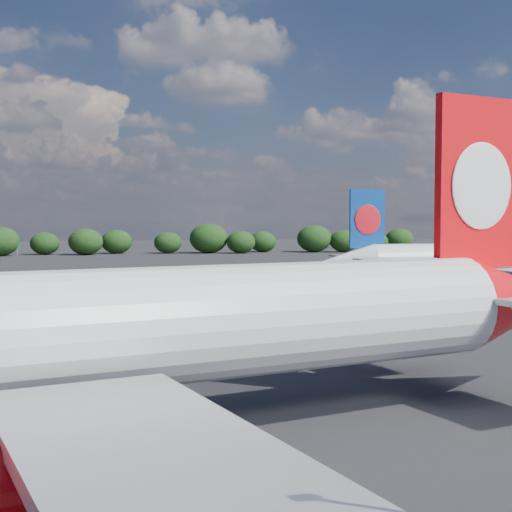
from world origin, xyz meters
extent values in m
plane|color=black|center=(0.00, 60.00, 0.00)|extent=(500.00, 500.00, 0.00)
cylinder|color=silver|center=(6.65, 0.20, 5.44)|extent=(41.40, 15.77, 5.44)
cube|color=red|center=(27.71, 5.72, 12.41)|extent=(5.93, 2.05, 9.80)
ellipsoid|color=white|center=(27.79, 5.41, 12.22)|extent=(4.48, 1.37, 5.01)
ellipsoid|color=white|center=(27.63, 6.04, 12.22)|extent=(4.48, 1.37, 5.01)
cube|color=#919398|center=(27.24, 11.79, 5.88)|extent=(6.40, 7.56, 0.33)
cube|color=#919398|center=(8.13, -14.05, 3.70)|extent=(12.37, 22.86, 0.60)
cube|color=#919398|center=(0.95, 13.33, 3.70)|extent=(12.37, 22.86, 0.60)
cylinder|color=red|center=(4.64, -9.33, 2.29)|extent=(6.01, 4.23, 2.94)
cube|color=#919398|center=(4.64, -9.33, 3.05)|extent=(2.40, 0.92, 1.31)
cylinder|color=black|center=(9.58, -2.41, 1.63)|extent=(0.37, 0.37, 2.72)
cylinder|color=black|center=(9.58, -2.41, 0.60)|extent=(1.28, 0.78, 1.20)
cylinder|color=black|center=(10.74, -2.11, 0.60)|extent=(1.28, 0.78, 1.20)
cylinder|color=black|center=(7.92, 3.91, 1.63)|extent=(0.37, 0.37, 2.72)
cylinder|color=black|center=(7.92, 3.91, 0.60)|extent=(1.28, 0.78, 1.20)
cylinder|color=black|center=(9.08, 4.21, 0.60)|extent=(1.28, 0.78, 1.20)
cylinder|color=silver|center=(61.00, 61.44, 4.55)|extent=(34.61, 4.71, 4.55)
cone|color=silver|center=(40.07, 61.34, 4.55)|extent=(7.30, 4.59, 4.55)
cube|color=#0D3E93|center=(42.80, 61.36, 10.38)|extent=(5.01, 0.48, 8.19)
ellipsoid|color=red|center=(42.80, 61.08, 10.21)|extent=(3.82, 0.20, 4.19)
ellipsoid|color=red|center=(42.80, 61.63, 10.21)|extent=(3.82, 0.20, 4.19)
cube|color=#919398|center=(41.91, 56.35, 4.92)|extent=(4.12, 5.48, 0.27)
cube|color=#919398|center=(41.86, 66.36, 4.92)|extent=(4.12, 5.48, 0.27)
cube|color=#919398|center=(62.77, 73.28, 3.09)|extent=(6.00, 18.23, 0.50)
cylinder|color=#919398|center=(64.61, 68.74, 1.91)|extent=(4.56, 2.48, 2.46)
cube|color=#919398|center=(64.61, 68.74, 2.55)|extent=(2.00, 0.28, 1.09)
cylinder|color=black|center=(59.20, 58.70, 1.37)|extent=(0.26, 0.26, 2.28)
cylinder|color=black|center=(59.20, 58.70, 0.50)|extent=(1.00, 0.41, 1.00)
cylinder|color=black|center=(58.19, 58.70, 0.50)|extent=(1.00, 0.41, 1.00)
cylinder|color=black|center=(59.17, 64.16, 1.37)|extent=(0.26, 0.26, 2.28)
cylinder|color=black|center=(59.17, 64.16, 0.50)|extent=(1.00, 0.41, 1.00)
cylinder|color=black|center=(58.17, 64.16, 0.50)|extent=(1.00, 0.41, 1.00)
cube|color=#166E23|center=(-18.00, 176.00, 3.20)|extent=(6.00, 0.30, 2.60)
cylinder|color=gray|center=(-15.50, 176.00, 1.00)|extent=(0.20, 0.20, 2.00)
cube|color=gold|center=(12.00, 182.00, 4.00)|extent=(5.00, 0.30, 3.00)
cylinder|color=gray|center=(12.00, 182.00, 1.25)|extent=(0.30, 0.30, 2.50)
ellipsoid|color=black|center=(-20.15, 176.52, 4.10)|extent=(10.66, 9.02, 8.20)
ellipsoid|color=black|center=(-8.49, 181.61, 3.22)|extent=(8.37, 7.08, 6.44)
ellipsoid|color=black|center=(3.04, 177.53, 3.77)|extent=(9.79, 8.28, 7.53)
ellipsoid|color=black|center=(11.90, 183.32, 3.54)|extent=(9.20, 7.78, 7.07)
ellipsoid|color=black|center=(26.91, 181.80, 3.21)|extent=(8.34, 7.06, 6.42)
ellipsoid|color=black|center=(39.06, 180.51, 4.46)|extent=(11.60, 9.81, 8.92)
ellipsoid|color=black|center=(48.28, 177.15, 3.37)|extent=(8.76, 7.41, 6.74)
ellipsoid|color=black|center=(56.52, 183.54, 3.25)|extent=(8.45, 7.15, 6.50)
ellipsoid|color=black|center=(71.95, 179.53, 4.17)|extent=(10.85, 9.18, 8.35)
ellipsoid|color=black|center=(80.96, 177.88, 3.42)|extent=(8.89, 7.52, 6.84)
ellipsoid|color=black|center=(93.30, 181.64, 2.97)|extent=(7.73, 6.54, 5.95)
ellipsoid|color=black|center=(102.25, 183.93, 3.59)|extent=(9.33, 7.90, 7.18)
camera|label=1|loc=(6.25, -31.65, 10.34)|focal=50.00mm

